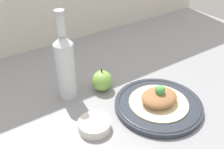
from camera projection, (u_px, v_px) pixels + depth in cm
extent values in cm
cube|color=gray|center=(120.00, 108.00, 85.77)|extent=(180.00, 110.00, 4.00)
cylinder|color=#2D333D|center=(158.00, 105.00, 82.86)|extent=(27.67, 27.67, 1.65)
torus|color=#2D333D|center=(158.00, 104.00, 82.54)|extent=(26.61, 26.61, 1.16)
cylinder|color=beige|center=(159.00, 103.00, 82.29)|extent=(18.71, 18.71, 0.40)
ellipsoid|color=#9E6B42|center=(159.00, 97.00, 81.17)|extent=(11.72, 9.96, 3.69)
sphere|color=#4CA34C|center=(160.00, 90.00, 79.67)|extent=(3.02, 3.02, 3.02)
cylinder|color=silver|center=(66.00, 71.00, 83.14)|extent=(6.18, 6.18, 19.33)
cone|color=silver|center=(62.00, 40.00, 77.08)|extent=(6.18, 6.18, 2.78)
cylinder|color=silver|center=(61.00, 25.00, 74.57)|extent=(2.47, 2.47, 6.38)
cylinder|color=#B7B7BC|center=(59.00, 12.00, 72.49)|extent=(3.09, 3.09, 1.20)
sphere|color=#84B74C|center=(102.00, 81.00, 89.37)|extent=(7.20, 7.20, 7.20)
cylinder|color=brown|center=(102.00, 70.00, 87.08)|extent=(0.58, 0.58, 1.62)
cylinder|color=silver|center=(94.00, 125.00, 74.64)|extent=(9.40, 9.40, 2.70)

